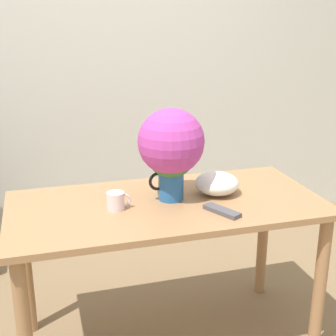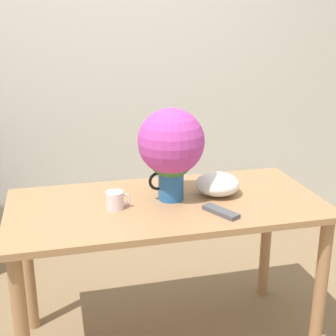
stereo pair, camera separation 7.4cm
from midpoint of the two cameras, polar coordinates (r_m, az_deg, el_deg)
The scene contains 6 objects.
wall_back at distance 3.44m, azimuth -8.84°, elevation 12.85°, with size 8.00×0.05×2.60m.
table at distance 2.23m, azimuth -1.10°, elevation -6.91°, with size 1.46×0.70×0.78m.
flower_vase at distance 2.14m, azimuth -0.61°, elevation 2.54°, with size 0.31×0.31×0.43m.
coffee_mug at distance 2.11m, azimuth -7.33°, elevation -4.00°, with size 0.11×0.08×0.08m.
white_bowl at distance 2.27m, azimuth 5.05°, elevation -1.88°, with size 0.21×0.21×0.11m.
remote_control at distance 2.07m, azimuth 5.57°, elevation -5.24°, with size 0.13×0.18×0.02m.
Camera 1 is at (-0.47, -1.73, 1.61)m, focal length 50.00 mm.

